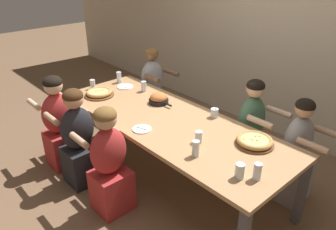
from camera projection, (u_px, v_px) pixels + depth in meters
The scene contains 22 objects.
ground_plane at pixel (168, 178), 3.71m from camera, with size 18.00×18.00×0.00m, color brown.
restaurant_back_panel at pixel (278, 14), 4.12m from camera, with size 10.00×0.06×3.20m, color beige.
dining_table at pixel (168, 125), 3.40m from camera, with size 2.74×1.01×0.75m.
pizza_board_main at pixel (255, 141), 2.92m from camera, with size 0.35×0.35×0.06m.
pizza_board_second at pixel (99, 93), 3.92m from camera, with size 0.35×0.35×0.06m.
skillet_bowl at pixel (159, 99), 3.72m from camera, with size 0.32×0.22×0.12m.
empty_plate_a at pixel (125, 87), 4.18m from camera, with size 0.21×0.21×0.02m.
empty_plate_b at pixel (142, 129), 3.18m from camera, with size 0.19×0.19×0.02m.
cocktail_glass_blue at pixel (214, 113), 3.40m from camera, with size 0.08×0.08×0.12m.
drinking_glass_a at pixel (93, 85), 4.10m from camera, with size 0.06×0.06×0.12m.
drinking_glass_b at pixel (196, 149), 2.74m from camera, with size 0.06×0.06×0.15m.
drinking_glass_c at pixel (240, 172), 2.48m from camera, with size 0.07×0.07×0.12m.
drinking_glass_d at pixel (257, 172), 2.46m from camera, with size 0.06×0.06×0.14m.
drinking_glass_e at pixel (119, 78), 4.31m from camera, with size 0.06×0.06×0.15m.
drinking_glass_f at pixel (144, 87), 4.04m from camera, with size 0.07×0.07×0.13m.
drinking_glass_g at pixel (199, 138), 2.95m from camera, with size 0.07×0.07×0.11m.
diner_far_left at pixel (153, 91), 4.66m from camera, with size 0.51×0.40×1.15m.
diner_near_midleft at pixel (79, 141), 3.45m from camera, with size 0.51×0.40×1.10m.
diner_near_center at pixel (110, 165), 3.05m from camera, with size 0.51×0.40×1.10m.
diner_near_left at pixel (59, 125), 3.74m from camera, with size 0.51×0.40×1.11m.
diner_far_right at pixel (296, 156), 3.21m from camera, with size 0.51×0.40×1.11m.
diner_far_midright at pixel (250, 134), 3.56m from camera, with size 0.51×0.40×1.15m.
Camera 1 is at (2.23, -2.01, 2.29)m, focal length 35.00 mm.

